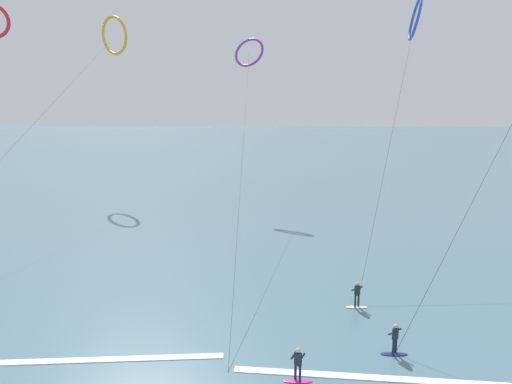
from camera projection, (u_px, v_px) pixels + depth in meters
The scene contains 9 objects.
sea_water at pixel (266, 151), 117.64m from camera, with size 400.00×200.00×0.08m, color slate.
surfer_navy at pixel (395, 341), 23.99m from camera, with size 1.40×0.73×1.70m.
surfer_ivory at pixel (357, 297), 29.39m from camera, with size 1.40×0.71×1.70m.
surfer_magenta at pixel (298, 367), 21.69m from camera, with size 1.40×0.73×1.70m.
kite_amber at pixel (114, 36), 64.65m from camera, with size 4.83×49.72×24.18m.
kite_cobalt at pixel (415, 19), 43.39m from camera, with size 8.67×20.51×22.24m.
kite_violet at pixel (249, 53), 57.99m from camera, with size 4.40×41.92×20.46m.
wave_crest_mid at pixel (399, 380), 21.97m from camera, with size 15.68×0.50×0.12m, color white.
wave_crest_far at pixel (24, 363), 23.40m from camera, with size 19.98×0.50×0.12m, color white.
Camera 1 is at (0.92, -10.52, 13.08)m, focal length 32.84 mm.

